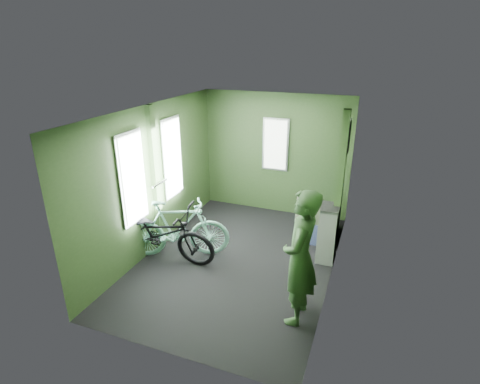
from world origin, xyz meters
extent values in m
plane|color=black|center=(0.00, 0.00, 0.00)|extent=(4.00, 4.00, 0.00)
cube|color=silver|center=(0.00, 0.00, 2.30)|extent=(2.80, 4.00, 0.02)
cube|color=#2B431F|center=(0.00, 2.00, 1.15)|extent=(2.80, 0.02, 2.30)
cube|color=#2B431F|center=(0.00, -2.00, 1.15)|extent=(2.80, 0.02, 2.30)
cube|color=#2B431F|center=(-1.40, 0.00, 1.15)|extent=(0.02, 4.00, 2.30)
cube|color=#2B431F|center=(1.40, 0.00, 1.15)|extent=(0.02, 4.00, 2.30)
cube|color=#2B431F|center=(-1.36, 0.00, 1.15)|extent=(0.08, 0.12, 2.30)
cube|color=silver|center=(-1.35, -0.55, 1.35)|extent=(0.02, 0.56, 1.34)
cube|color=silver|center=(-1.35, 0.55, 1.35)|extent=(0.02, 0.56, 1.34)
cube|color=white|center=(-1.34, -0.55, 1.88)|extent=(0.00, 0.12, 0.12)
cube|color=white|center=(-1.34, 0.55, 1.88)|extent=(0.00, 0.12, 0.12)
cylinder|color=silver|center=(-1.29, 0.00, 1.10)|extent=(0.03, 0.40, 0.03)
cube|color=#2B431F|center=(1.35, 0.60, 1.15)|extent=(0.10, 0.10, 2.30)
cube|color=white|center=(1.38, 0.90, 1.85)|extent=(0.02, 0.40, 0.50)
cube|color=silver|center=(0.00, 1.96, 1.35)|extent=(0.50, 0.02, 1.00)
imported|color=black|center=(-1.11, -0.39, 0.00)|extent=(1.79, 0.79, 1.03)
imported|color=#84D4BC|center=(-0.91, -0.21, 0.00)|extent=(1.67, 1.10, 0.99)
imported|color=#304F2B|center=(1.13, -0.93, 0.84)|extent=(0.40, 0.61, 1.67)
cube|color=silver|center=(1.13, -0.63, 1.32)|extent=(0.28, 0.07, 0.35)
cube|color=gray|center=(1.26, 0.52, 0.45)|extent=(0.26, 0.37, 0.89)
cube|color=navy|center=(1.12, 1.28, 0.20)|extent=(0.49, 0.83, 0.41)
cube|color=navy|center=(1.32, 1.28, 0.63)|extent=(0.09, 0.81, 0.45)
camera|label=1|loc=(1.79, -4.63, 3.13)|focal=28.00mm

